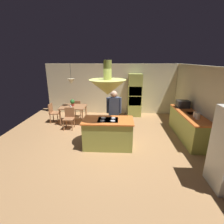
% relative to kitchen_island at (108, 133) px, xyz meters
% --- Properties ---
extents(ground, '(8.16, 8.16, 0.00)m').
position_rel_kitchen_island_xyz_m(ground, '(0.00, 0.20, -0.47)').
color(ground, '#AD7F51').
extents(wall_back, '(6.80, 0.10, 2.55)m').
position_rel_kitchen_island_xyz_m(wall_back, '(0.00, 3.65, 0.80)').
color(wall_back, beige).
rests_on(wall_back, ground).
extents(wall_right, '(0.10, 7.20, 2.55)m').
position_rel_kitchen_island_xyz_m(wall_right, '(3.25, 0.60, 0.80)').
color(wall_right, beige).
rests_on(wall_right, ground).
extents(kitchen_island, '(1.60, 0.87, 0.95)m').
position_rel_kitchen_island_xyz_m(kitchen_island, '(0.00, 0.00, 0.00)').
color(kitchen_island, '#A0A84C').
rests_on(kitchen_island, ground).
extents(counter_run_right, '(0.73, 2.47, 0.93)m').
position_rel_kitchen_island_xyz_m(counter_run_right, '(2.84, 0.80, 0.00)').
color(counter_run_right, '#A0A84C').
rests_on(counter_run_right, ground).
extents(oven_tower, '(0.66, 0.62, 2.09)m').
position_rel_kitchen_island_xyz_m(oven_tower, '(1.10, 3.24, 0.57)').
color(oven_tower, '#A0A84C').
rests_on(oven_tower, ground).
extents(dining_table, '(1.10, 0.88, 0.76)m').
position_rel_kitchen_island_xyz_m(dining_table, '(-1.70, 2.10, 0.19)').
color(dining_table, '#9F6841').
rests_on(dining_table, ground).
extents(person_at_island, '(0.53, 0.23, 1.72)m').
position_rel_kitchen_island_xyz_m(person_at_island, '(0.16, 0.71, 0.52)').
color(person_at_island, tan).
rests_on(person_at_island, ground).
extents(range_hood, '(1.10, 1.10, 1.00)m').
position_rel_kitchen_island_xyz_m(range_hood, '(0.00, -0.00, 1.52)').
color(range_hood, '#A0A84C').
extents(pendant_light_over_table, '(0.32, 0.32, 0.82)m').
position_rel_kitchen_island_xyz_m(pendant_light_over_table, '(-1.70, 2.10, 1.39)').
color(pendant_light_over_table, beige).
extents(chair_facing_island, '(0.40, 0.40, 0.87)m').
position_rel_kitchen_island_xyz_m(chair_facing_island, '(-1.70, 1.44, 0.03)').
color(chair_facing_island, '#9F6841').
rests_on(chair_facing_island, ground).
extents(chair_by_back_wall, '(0.40, 0.40, 0.87)m').
position_rel_kitchen_island_xyz_m(chair_by_back_wall, '(-1.70, 2.76, 0.03)').
color(chair_by_back_wall, '#9F6841').
rests_on(chair_by_back_wall, ground).
extents(chair_at_corner, '(0.40, 0.40, 0.87)m').
position_rel_kitchen_island_xyz_m(chair_at_corner, '(-2.63, 2.10, 0.03)').
color(chair_at_corner, '#9F6841').
rests_on(chair_at_corner, ground).
extents(potted_plant_on_table, '(0.20, 0.20, 0.30)m').
position_rel_kitchen_island_xyz_m(potted_plant_on_table, '(-1.73, 2.17, 0.46)').
color(potted_plant_on_table, '#99382D').
rests_on(potted_plant_on_table, dining_table).
extents(cup_on_table, '(0.07, 0.07, 0.09)m').
position_rel_kitchen_island_xyz_m(cup_on_table, '(-1.73, 1.88, 0.33)').
color(cup_on_table, white).
rests_on(cup_on_table, dining_table).
extents(canister_flour, '(0.13, 0.13, 0.20)m').
position_rel_kitchen_island_xyz_m(canister_flour, '(2.84, 0.19, 0.56)').
color(canister_flour, silver).
rests_on(canister_flour, counter_run_right).
extents(canister_sugar, '(0.12, 0.12, 0.18)m').
position_rel_kitchen_island_xyz_m(canister_sugar, '(2.84, 0.37, 0.55)').
color(canister_sugar, silver).
rests_on(canister_sugar, counter_run_right).
extents(microwave_on_counter, '(0.46, 0.36, 0.28)m').
position_rel_kitchen_island_xyz_m(microwave_on_counter, '(2.84, 1.53, 0.60)').
color(microwave_on_counter, '#232326').
rests_on(microwave_on_counter, counter_run_right).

